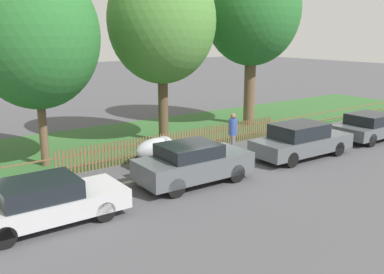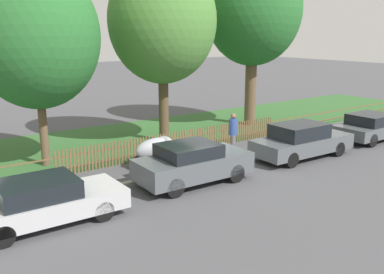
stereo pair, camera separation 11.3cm
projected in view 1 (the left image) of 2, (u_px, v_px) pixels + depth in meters
name	position (u px, v px, depth m)	size (l,w,h in m)	color
ground_plane	(216.00, 166.00, 16.85)	(120.00, 120.00, 0.00)	#4C4C51
kerb_stone	(214.00, 164.00, 16.92)	(42.47, 0.20, 0.12)	#9E998E
grass_strip	(140.00, 137.00, 21.56)	(42.47, 7.27, 0.01)	#33602D
park_fence	(181.00, 142.00, 18.61)	(42.47, 0.05, 0.99)	brown
parked_car_black_saloon	(45.00, 201.00, 11.63)	(4.27, 1.81, 1.29)	#BCBCC1
parked_car_navy_estate	(193.00, 163.00, 14.79)	(4.11, 1.86, 1.44)	#51565B
parked_car_red_compact	(301.00, 140.00, 17.88)	(4.63, 1.87, 1.47)	#51565B
parked_car_white_van	(371.00, 126.00, 20.87)	(4.02, 1.85, 1.31)	#51565B
covered_motorcycle	(157.00, 149.00, 16.66)	(1.98, 0.93, 1.16)	black
tree_behind_motorcycle	(35.00, 36.00, 15.78)	(4.76, 4.76, 7.75)	brown
tree_mid_park	(162.00, 21.00, 19.40)	(4.96, 4.96, 8.50)	brown
tree_far_left	(252.00, 10.00, 23.03)	(5.26, 5.26, 9.38)	brown
pedestrian_near_fence	(233.00, 131.00, 18.21)	(0.52, 0.52, 1.81)	slate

